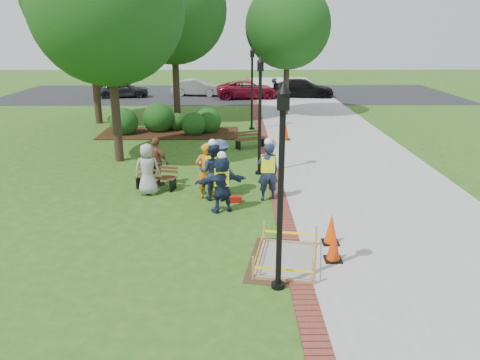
{
  "coord_description": "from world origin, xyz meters",
  "views": [
    {
      "loc": [
        0.36,
        -11.6,
        5.18
      ],
      "look_at": [
        0.5,
        1.2,
        1.0
      ],
      "focal_mm": 35.0,
      "sensor_mm": 36.0,
      "label": 1
    }
  ],
  "objects_px": {
    "cone_front": "(334,246)",
    "hivis_worker_b": "(268,170)",
    "hivis_worker_a": "(222,182)",
    "wet_concrete_pad": "(287,252)",
    "bench_near": "(156,182)",
    "hivis_worker_c": "(213,170)",
    "lamp_near": "(281,175)"
  },
  "relations": [
    {
      "from": "bench_near",
      "to": "cone_front",
      "type": "relative_size",
      "value": 1.86
    },
    {
      "from": "hivis_worker_c",
      "to": "cone_front",
      "type": "bearing_deg",
      "value": -54.55
    },
    {
      "from": "lamp_near",
      "to": "hivis_worker_a",
      "type": "bearing_deg",
      "value": 106.53
    },
    {
      "from": "bench_near",
      "to": "cone_front",
      "type": "bearing_deg",
      "value": -46.45
    },
    {
      "from": "hivis_worker_a",
      "to": "hivis_worker_b",
      "type": "xyz_separation_m",
      "value": [
        1.4,
        0.94,
        0.08
      ]
    },
    {
      "from": "wet_concrete_pad",
      "to": "bench_near",
      "type": "xyz_separation_m",
      "value": [
        -3.85,
        5.21,
        0.01
      ]
    },
    {
      "from": "wet_concrete_pad",
      "to": "cone_front",
      "type": "relative_size",
      "value": 3.26
    },
    {
      "from": "bench_near",
      "to": "hivis_worker_b",
      "type": "height_order",
      "value": "hivis_worker_b"
    },
    {
      "from": "lamp_near",
      "to": "hivis_worker_b",
      "type": "xyz_separation_m",
      "value": [
        0.12,
        5.23,
        -1.49
      ]
    },
    {
      "from": "hivis_worker_b",
      "to": "hivis_worker_c",
      "type": "relative_size",
      "value": 1.03
    },
    {
      "from": "wet_concrete_pad",
      "to": "bench_near",
      "type": "bearing_deg",
      "value": 126.46
    },
    {
      "from": "bench_near",
      "to": "hivis_worker_b",
      "type": "relative_size",
      "value": 0.73
    },
    {
      "from": "bench_near",
      "to": "hivis_worker_b",
      "type": "distance_m",
      "value": 3.91
    },
    {
      "from": "cone_front",
      "to": "hivis_worker_a",
      "type": "relative_size",
      "value": 0.43
    },
    {
      "from": "cone_front",
      "to": "hivis_worker_a",
      "type": "bearing_deg",
      "value": 130.4
    },
    {
      "from": "lamp_near",
      "to": "bench_near",
      "type": "bearing_deg",
      "value": 119.17
    },
    {
      "from": "hivis_worker_a",
      "to": "hivis_worker_b",
      "type": "relative_size",
      "value": 0.91
    },
    {
      "from": "hivis_worker_a",
      "to": "hivis_worker_b",
      "type": "height_order",
      "value": "hivis_worker_b"
    },
    {
      "from": "hivis_worker_b",
      "to": "hivis_worker_c",
      "type": "distance_m",
      "value": 1.71
    },
    {
      "from": "bench_near",
      "to": "hivis_worker_a",
      "type": "distance_m",
      "value": 3.14
    },
    {
      "from": "cone_front",
      "to": "hivis_worker_b",
      "type": "relative_size",
      "value": 0.39
    },
    {
      "from": "lamp_near",
      "to": "hivis_worker_c",
      "type": "relative_size",
      "value": 2.19
    },
    {
      "from": "cone_front",
      "to": "hivis_worker_b",
      "type": "xyz_separation_m",
      "value": [
        -1.27,
        4.07,
        0.61
      ]
    },
    {
      "from": "wet_concrete_pad",
      "to": "hivis_worker_c",
      "type": "bearing_deg",
      "value": 114.22
    },
    {
      "from": "cone_front",
      "to": "hivis_worker_c",
      "type": "bearing_deg",
      "value": 125.45
    },
    {
      "from": "cone_front",
      "to": "wet_concrete_pad",
      "type": "bearing_deg",
      "value": -179.09
    },
    {
      "from": "hivis_worker_a",
      "to": "hivis_worker_b",
      "type": "distance_m",
      "value": 1.68
    },
    {
      "from": "lamp_near",
      "to": "hivis_worker_c",
      "type": "distance_m",
      "value": 5.77
    },
    {
      "from": "bench_near",
      "to": "cone_front",
      "type": "xyz_separation_m",
      "value": [
        4.93,
        -5.19,
        0.14
      ]
    },
    {
      "from": "cone_front",
      "to": "hivis_worker_c",
      "type": "height_order",
      "value": "hivis_worker_c"
    },
    {
      "from": "hivis_worker_b",
      "to": "cone_front",
      "type": "bearing_deg",
      "value": -72.7
    },
    {
      "from": "cone_front",
      "to": "lamp_near",
      "type": "bearing_deg",
      "value": -140.02
    }
  ]
}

